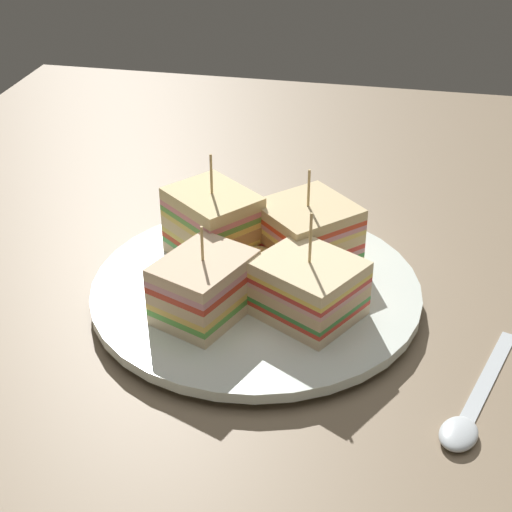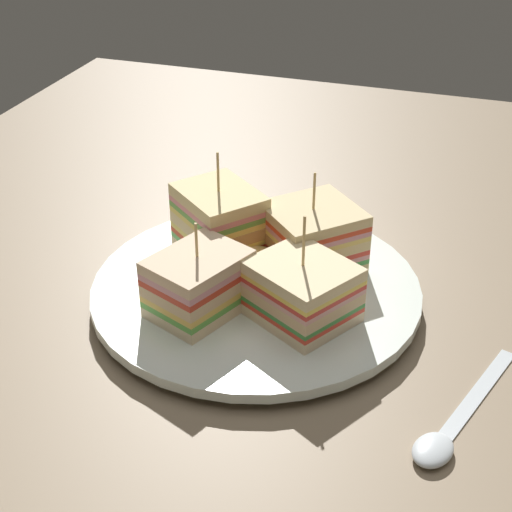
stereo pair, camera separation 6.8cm
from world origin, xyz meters
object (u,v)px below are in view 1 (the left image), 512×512
Objects in this scene: sandwich_wedge_2 at (204,287)px; spoon at (467,417)px; sandwich_wedge_1 at (213,226)px; chip_pile at (265,270)px; sandwich_wedge_0 at (307,234)px; plate at (256,290)px; sandwich_wedge_3 at (308,288)px.

spoon is at bearing -85.26° from sandwich_wedge_2.
sandwich_wedge_1 reaches higher than chip_pile.
chip_pile reaches higher than spoon.
spoon is at bearing 55.07° from chip_pile.
sandwich_wedge_0 is 5.87cm from chip_pile.
sandwich_wedge_3 is at bearing 55.91° from plate.
sandwich_wedge_3 is at bearing 2.67° from sandwich_wedge_1.
sandwich_wedge_3 reaches higher than spoon.
plate is 2.73× the size of sandwich_wedge_0.
spoon is (12.28, 18.59, -0.64)cm from plate.
plate is at bearing -3.99° from sandwich_wedge_3.
sandwich_wedge_1 is 12.53cm from sandwich_wedge_3.
chip_pile is (-5.47, 4.09, -1.23)cm from sandwich_wedge_2.
sandwich_wedge_2 is at bearing -41.39° from sandwich_wedge_1.
sandwich_wedge_0 reaches higher than sandwich_wedge_2.
chip_pile is at bearing 103.20° from plate.
sandwich_wedge_2 is at bearing -36.80° from chip_pile.
plate is 2.80× the size of sandwich_wedge_1.
sandwich_wedge_1 is 1.45× the size of chip_pile.
chip_pile reaches higher than plate.
plate is 1.87× the size of spoon.
sandwich_wedge_3 is (-1.79, 8.52, -0.12)cm from sandwich_wedge_2.
sandwich_wedge_2 reaches higher than plate.
sandwich_wedge_2 is 8.70cm from sandwich_wedge_3.
sandwich_wedge_3 is (3.50, 5.18, 3.26)cm from plate.
sandwich_wedge_3 is at bearing -55.72° from sandwich_wedge_2.
sandwich_wedge_3 reaches higher than chip_pile.
spoon is at bearing 4.39° from sandwich_wedge_1.
plate is 2.86× the size of sandwich_wedge_3.
sandwich_wedge_0 is 8.78cm from sandwich_wedge_1.
sandwich_wedge_2 reaches higher than spoon.
sandwich_wedge_1 is at bearing -123.30° from chip_pile.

